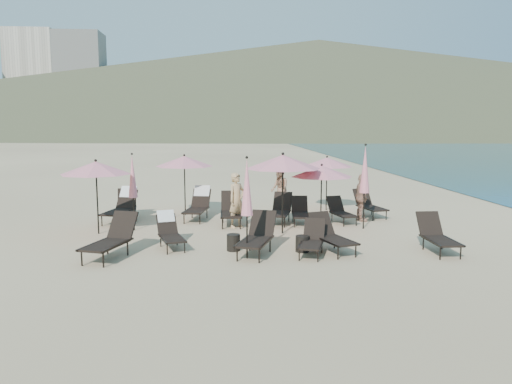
{
  "coord_description": "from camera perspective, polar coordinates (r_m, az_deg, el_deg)",
  "views": [
    {
      "loc": [
        -1.74,
        -13.14,
        3.38
      ],
      "look_at": [
        -0.53,
        3.5,
        1.1
      ],
      "focal_mm": 35.0,
      "sensor_mm": 36.0,
      "label": 1
    }
  ],
  "objects": [
    {
      "name": "umbrella_open_1",
      "position": [
        15.28,
        3.09,
        3.46
      ],
      "size": [
        2.34,
        2.34,
        2.52
      ],
      "color": "black",
      "rests_on": "ground"
    },
    {
      "name": "beachgoer_c",
      "position": [
        17.78,
        11.97,
        -0.63
      ],
      "size": [
        0.46,
        1.0,
        1.66
      ],
      "primitive_type": "imported",
      "rotation": [
        0.0,
        0.0,
        1.63
      ],
      "color": "tan",
      "rests_on": "ground"
    },
    {
      "name": "umbrella_open_4",
      "position": [
        19.7,
        8.11,
        3.4
      ],
      "size": [
        2.0,
        2.0,
        2.15
      ],
      "color": "black",
      "rests_on": "ground"
    },
    {
      "name": "umbrella_closed_0",
      "position": [
        12.39,
        -1.05,
        0.49
      ],
      "size": [
        0.3,
        0.3,
        2.6
      ],
      "color": "black",
      "rests_on": "ground"
    },
    {
      "name": "umbrella_open_0",
      "position": [
        15.98,
        -17.83,
        2.64
      ],
      "size": [
        2.16,
        2.16,
        2.32
      ],
      "color": "black",
      "rests_on": "ground"
    },
    {
      "name": "lounger_10",
      "position": [
        17.18,
        2.78,
        -2.01
      ],
      "size": [
        1.09,
        1.82,
        0.98
      ],
      "rotation": [
        0.0,
        0.0,
        -0.28
      ],
      "color": "black",
      "rests_on": "ground"
    },
    {
      "name": "umbrella_open_2",
      "position": [
        16.04,
        7.51,
        2.36
      ],
      "size": [
        1.98,
        1.98,
        2.13
      ],
      "color": "black",
      "rests_on": "ground"
    },
    {
      "name": "lounger_12",
      "position": [
        17.48,
        9.69,
        -2.16
      ],
      "size": [
        0.86,
        1.56,
        0.85
      ],
      "rotation": [
        0.0,
        0.0,
        0.21
      ],
      "color": "black",
      "rests_on": "ground"
    },
    {
      "name": "lounger_8",
      "position": [
        16.94,
        -2.86,
        -2.05
      ],
      "size": [
        0.73,
        1.84,
        1.05
      ],
      "rotation": [
        0.0,
        0.0,
        -0.02
      ],
      "color": "black",
      "rests_on": "ground"
    },
    {
      "name": "volcanic_headland",
      "position": [
        324.94,
        9.03,
        11.75
      ],
      "size": [
        690.0,
        690.0,
        55.0
      ],
      "color": "brown",
      "rests_on": "ground"
    },
    {
      "name": "umbrella_closed_2",
      "position": [
        16.24,
        -13.93,
        1.71
      ],
      "size": [
        0.29,
        0.29,
        2.48
      ],
      "color": "black",
      "rests_on": "ground"
    },
    {
      "name": "lounger_4",
      "position": [
        13.48,
        8.58,
        -4.86
      ],
      "size": [
        1.12,
        1.79,
        0.96
      ],
      "rotation": [
        0.0,
        0.0,
        0.32
      ],
      "color": "black",
      "rests_on": "ground"
    },
    {
      "name": "lounger_5",
      "position": [
        14.13,
        20.02,
        -4.65
      ],
      "size": [
        0.65,
        1.69,
        0.97
      ],
      "rotation": [
        0.0,
        0.0,
        0.0
      ],
      "color": "black",
      "rests_on": "ground"
    },
    {
      "name": "hotel_skyline",
      "position": [
        299.55,
        -22.47,
        11.17
      ],
      "size": [
        109.0,
        82.0,
        55.0
      ],
      "color": "beige",
      "rests_on": "ground"
    },
    {
      "name": "lounger_11",
      "position": [
        18.78,
        12.8,
        -1.4
      ],
      "size": [
        0.96,
        1.75,
        0.95
      ],
      "rotation": [
        0.0,
        0.0,
        0.21
      ],
      "color": "black",
      "rests_on": "ground"
    },
    {
      "name": "umbrella_closed_1",
      "position": [
        16.34,
        12.34,
        2.49
      ],
      "size": [
        0.32,
        0.32,
        2.77
      ],
      "color": "black",
      "rests_on": "ground"
    },
    {
      "name": "umbrella_open_3",
      "position": [
        18.63,
        -8.19,
        3.5
      ],
      "size": [
        2.12,
        2.12,
        2.28
      ],
      "color": "black",
      "rests_on": "ground"
    },
    {
      "name": "lounger_7",
      "position": [
        17.94,
        -6.62,
        -1.38
      ],
      "size": [
        1.0,
        1.91,
        1.13
      ],
      "rotation": [
        0.0,
        0.0,
        -0.2
      ],
      "color": "black",
      "rests_on": "ground"
    },
    {
      "name": "beachgoer_b",
      "position": [
        19.71,
        2.7,
        0.37
      ],
      "size": [
        0.78,
        0.92,
        1.68
      ],
      "primitive_type": "imported",
      "rotation": [
        0.0,
        0.0,
        -1.38
      ],
      "color": "#9F6F52",
      "rests_on": "ground"
    },
    {
      "name": "lounger_9",
      "position": [
        17.14,
        5.08,
        -2.24
      ],
      "size": [
        0.72,
        1.56,
        0.87
      ],
      "rotation": [
        0.0,
        0.0,
        -0.1
      ],
      "color": "black",
      "rests_on": "ground"
    },
    {
      "name": "side_table_0",
      "position": [
        13.46,
        -2.6,
        -5.78
      ],
      "size": [
        0.36,
        0.36,
        0.45
      ],
      "primitive_type": "cylinder",
      "color": "black",
      "rests_on": "ground"
    },
    {
      "name": "side_table_1",
      "position": [
        13.4,
        5.32,
        -5.91
      ],
      "size": [
        0.37,
        0.37,
        0.43
      ],
      "primitive_type": "cylinder",
      "color": "black",
      "rests_on": "ground"
    },
    {
      "name": "lounger_0",
      "position": [
        13.24,
        -16.21,
        -5.1
      ],
      "size": [
        1.26,
        1.98,
        1.07
      ],
      "rotation": [
        0.0,
        0.0,
        -0.33
      ],
      "color": "black",
      "rests_on": "ground"
    },
    {
      "name": "lounger_13",
      "position": [
        18.49,
        -14.58,
        -1.52
      ],
      "size": [
        0.91,
        1.84,
        1.01
      ],
      "rotation": [
        0.0,
        0.0,
        0.14
      ],
      "color": "black",
      "rests_on": "ground"
    },
    {
      "name": "lounger_3",
      "position": [
        13.11,
        6.43,
        -5.42
      ],
      "size": [
        0.98,
        1.58,
        0.85
      ],
      "rotation": [
        0.0,
        0.0,
        -0.31
      ],
      "color": "black",
      "rests_on": "ground"
    },
    {
      "name": "lounger_6",
      "position": [
        18.06,
        -15.12,
        -1.5
      ],
      "size": [
        1.08,
        1.95,
        1.15
      ],
      "rotation": [
        0.0,
        0.0,
        -0.24
      ],
      "color": "black",
      "rests_on": "ground"
    },
    {
      "name": "ground",
      "position": [
        13.68,
        3.28,
        -6.53
      ],
      "size": [
        800.0,
        800.0,
        0.0
      ],
      "primitive_type": "plane",
      "color": "#D6BA8C",
      "rests_on": "ground"
    },
    {
      "name": "beachgoer_a",
      "position": [
        16.32,
        -2.21,
        -0.95
      ],
      "size": [
        0.78,
        0.77,
        1.81
      ],
      "primitive_type": "imported",
      "rotation": [
        0.0,
        0.0,
        0.75
      ],
      "color": "tan",
      "rests_on": "ground"
    },
    {
      "name": "lounger_1",
      "position": [
        13.98,
        -9.84,
        -4.42
      ],
      "size": [
        0.96,
        1.61,
        0.95
      ],
      "rotation": [
        0.0,
        0.0,
        0.3
      ],
      "color": "black",
      "rests_on": "ground"
    },
    {
      "name": "lounger_2",
      "position": [
        13.07,
        0.13,
        -5.01
      ],
      "size": [
        1.25,
        1.93,
        1.04
      ],
      "rotation": [
        0.0,
        0.0,
        -0.34
      ],
      "color": "black",
      "rests_on": "ground"
    }
  ]
}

